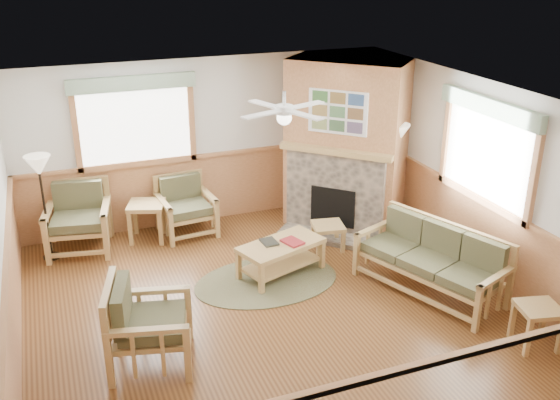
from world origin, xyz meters
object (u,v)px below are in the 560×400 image
object	(u,v)px
sofa	(430,261)
armchair_back_right	(186,207)
armchair_left	(150,323)
footstool	(328,236)
floor_lamp_right	(393,180)
end_table_sofa	(536,326)
coffee_table	(281,258)
armchair_back_left	(78,219)
floor_lamp_left	(45,208)
end_table_chairs	(148,221)

from	to	relation	value
sofa	armchair_back_right	size ratio (longest dim) A/B	2.15
armchair_back_right	armchair_left	distance (m)	3.33
footstool	floor_lamp_right	world-z (taller)	floor_lamp_right
sofa	end_table_sofa	xyz separation A→B (m)	(0.46, -1.48, -0.19)
armchair_back_right	floor_lamp_right	bearing A→B (deg)	-26.14
coffee_table	end_table_sofa	size ratio (longest dim) A/B	2.30
armchair_back_left	armchair_left	bearing A→B (deg)	-70.06
armchair_left	end_table_sofa	distance (m)	4.36
armchair_back_right	floor_lamp_right	world-z (taller)	floor_lamp_right
armchair_back_right	footstool	bearing A→B (deg)	-40.00
armchair_left	coffee_table	xyz separation A→B (m)	(2.05, 1.34, -0.25)
sofa	armchair_left	world-z (taller)	armchair_left
armchair_back_left	footstool	size ratio (longest dim) A/B	2.23
sofa	end_table_sofa	distance (m)	1.56
armchair_back_right	armchair_left	bearing A→B (deg)	-115.12
floor_lamp_left	armchair_left	bearing A→B (deg)	-72.67
end_table_chairs	footstool	bearing A→B (deg)	-27.50
sofa	coffee_table	xyz separation A→B (m)	(-1.65, 1.16, -0.21)
sofa	floor_lamp_right	distance (m)	1.90
end_table_sofa	armchair_left	bearing A→B (deg)	162.71
footstool	floor_lamp_left	xyz separation A→B (m)	(-3.94, 1.19, 0.60)
armchair_back_left	floor_lamp_left	xyz separation A→B (m)	(-0.44, -0.10, 0.29)
end_table_sofa	sofa	bearing A→B (deg)	107.22
sofa	armchair_left	xyz separation A→B (m)	(-3.70, -0.19, 0.04)
end_table_chairs	coffee_table	bearing A→B (deg)	-49.20
armchair_back_right	coffee_table	size ratio (longest dim) A/B	0.77
coffee_table	floor_lamp_left	xyz separation A→B (m)	(-2.99, 1.68, 0.56)
sofa	end_table_sofa	world-z (taller)	sofa
sofa	floor_lamp_left	distance (m)	5.45
armchair_back_left	end_table_sofa	xyz separation A→B (m)	(4.66, -4.42, -0.25)
sofa	armchair_left	distance (m)	3.70
armchair_back_left	floor_lamp_right	world-z (taller)	floor_lamp_right
floor_lamp_left	floor_lamp_right	world-z (taller)	floor_lamp_right
armchair_back_right	end_table_chairs	size ratio (longest dim) A/B	1.49
sofa	end_table_chairs	bearing A→B (deg)	-153.75
coffee_table	floor_lamp_right	distance (m)	2.30
end_table_sofa	floor_lamp_left	bearing A→B (deg)	139.75
armchair_back_right	end_table_sofa	distance (m)	5.36
end_table_chairs	floor_lamp_right	world-z (taller)	floor_lamp_right
armchair_back_left	footstool	xyz separation A→B (m)	(3.51, -1.30, -0.31)
coffee_table	footstool	bearing A→B (deg)	8.32
floor_lamp_right	armchair_back_right	bearing A→B (deg)	159.11
end_table_chairs	floor_lamp_left	xyz separation A→B (m)	(-1.45, -0.10, 0.49)
armchair_back_right	footstool	world-z (taller)	armchair_back_right
end_table_chairs	armchair_left	bearing A→B (deg)	-99.23
armchair_left	floor_lamp_right	bearing A→B (deg)	-50.46
sofa	end_table_chairs	distance (m)	4.34
sofa	end_table_chairs	world-z (taller)	sofa
armchair_back_right	floor_lamp_right	size ratio (longest dim) A/B	0.50
end_table_sofa	footstool	world-z (taller)	end_table_sofa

